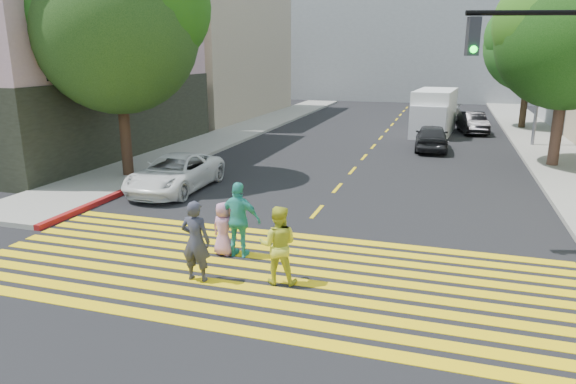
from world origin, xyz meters
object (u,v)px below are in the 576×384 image
at_px(pedestrian_man, 196,241).
at_px(white_sedan, 175,173).
at_px(pedestrian_woman, 278,245).
at_px(silver_car, 446,110).
at_px(tree_right_far, 533,41).
at_px(white_van, 434,113).
at_px(dark_car_near, 432,137).
at_px(pedestrian_child, 224,229).
at_px(tree_left, 119,23).
at_px(tree_right_near, 572,31).
at_px(dark_car_parked, 472,123).
at_px(pedestrian_extra, 239,220).

distance_m(pedestrian_man, white_sedan, 7.76).
xyz_separation_m(pedestrian_woman, silver_car, (2.99, 29.87, -0.11)).
relative_size(tree_right_far, white_van, 1.41).
bearing_deg(dark_car_near, pedestrian_woman, 79.07).
bearing_deg(white_van, pedestrian_child, -95.40).
distance_m(dark_car_near, silver_car, 12.96).
bearing_deg(pedestrian_man, tree_left, -49.65).
distance_m(tree_right_near, dark_car_near, 7.62).
relative_size(tree_left, dark_car_parked, 2.23).
distance_m(dark_car_near, white_van, 5.58).
bearing_deg(dark_car_parked, white_van, -160.92).
bearing_deg(pedestrian_child, pedestrian_man, 105.27).
height_order(tree_right_near, pedestrian_woman, tree_right_near).
bearing_deg(white_sedan, pedestrian_man, -58.24).
relative_size(tree_right_far, silver_car, 1.59).
relative_size(pedestrian_woman, pedestrian_extra, 0.93).
xyz_separation_m(pedestrian_child, white_van, (4.07, 21.35, 0.59)).
bearing_deg(pedestrian_extra, white_sedan, -47.97).
distance_m(tree_right_near, pedestrian_extra, 16.50).
bearing_deg(dark_car_parked, pedestrian_man, -113.89).
relative_size(pedestrian_man, pedestrian_woman, 1.05).
distance_m(pedestrian_extra, silver_car, 29.08).
bearing_deg(silver_car, pedestrian_woman, 81.61).
relative_size(tree_left, pedestrian_woman, 5.08).
distance_m(tree_right_near, tree_right_far, 12.11).
distance_m(pedestrian_child, white_van, 21.75).
xyz_separation_m(pedestrian_man, dark_car_parked, (6.31, 24.10, -0.25)).
relative_size(dark_car_parked, white_van, 0.67).
bearing_deg(dark_car_near, dark_car_parked, -110.28).
bearing_deg(tree_right_near, pedestrian_man, -122.54).
xyz_separation_m(pedestrian_child, dark_car_near, (4.21, 15.81, 0.01)).
xyz_separation_m(tree_left, pedestrian_child, (6.75, -6.20, -5.12)).
xyz_separation_m(tree_right_far, dark_car_parked, (-3.15, -2.59, -4.83)).
height_order(pedestrian_woman, white_van, white_van).
bearing_deg(pedestrian_extra, tree_right_far, -109.92).
relative_size(pedestrian_child, white_sedan, 0.29).
bearing_deg(pedestrian_woman, tree_right_far, -116.56).
bearing_deg(tree_left, white_sedan, -24.21).
height_order(tree_right_near, silver_car, tree_right_near).
relative_size(dark_car_near, dark_car_parked, 1.01).
bearing_deg(white_sedan, white_van, 62.59).
bearing_deg(pedestrian_extra, silver_car, -98.59).
bearing_deg(pedestrian_child, tree_right_far, -97.43).
height_order(pedestrian_man, pedestrian_extra, pedestrian_extra).
bearing_deg(tree_left, tree_right_near, 23.09).
bearing_deg(tree_right_near, silver_car, 106.43).
xyz_separation_m(silver_car, dark_car_parked, (1.63, -6.18, -0.10)).
bearing_deg(tree_left, pedestrian_woman, -40.73).
distance_m(tree_right_far, pedestrian_woman, 27.80).
distance_m(tree_left, pedestrian_woman, 12.24).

